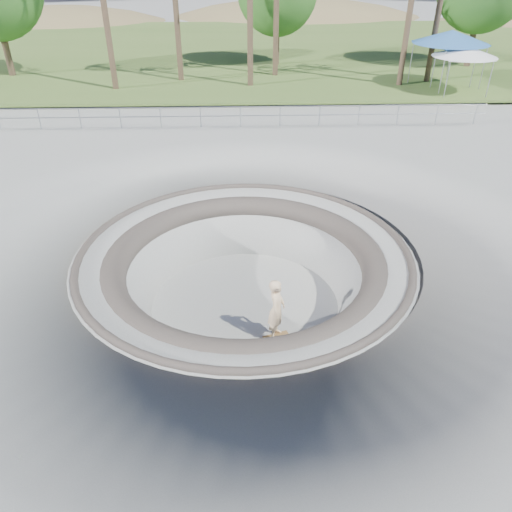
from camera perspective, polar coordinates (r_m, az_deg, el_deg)
The scene contains 9 objects.
ground at distance 15.26m, azimuth -1.33°, elevation 0.33°, with size 180.00×180.00×0.00m, color #A4A59F.
skate_bowl at distance 16.29m, azimuth -1.25°, elevation -5.15°, with size 14.00×14.00×4.10m.
grass_strip at distance 47.63m, azimuth -2.06°, elevation 22.57°, with size 180.00×36.00×0.12m.
distant_hills at distance 71.86m, azimuth 1.15°, elevation 19.92°, with size 103.20×45.00×28.60m.
safety_railing at distance 26.04m, azimuth -1.80°, elevation 15.66°, with size 25.00×0.06×1.03m.
skateboard at distance 14.99m, azimuth 2.28°, elevation -9.10°, with size 0.81×0.46×0.08m.
skater at distance 14.35m, azimuth 2.36°, elevation -6.12°, with size 0.71×0.47×1.95m, color beige.
canopy_white at distance 34.30m, azimuth 22.81°, elevation 20.76°, with size 5.36×5.36×2.71m.
canopy_blue at distance 35.64m, azimuth 21.45°, elevation 22.27°, with size 6.21×6.21×3.33m.
Camera 1 is at (-0.11, -12.99, 8.01)m, focal length 35.00 mm.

